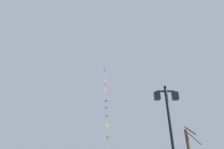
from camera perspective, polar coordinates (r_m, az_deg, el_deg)
twin_lantern_lamp_post at (r=9.34m, az=17.57°, el=-12.91°), size 1.21×0.28×5.27m
kite_train at (r=28.83m, az=-2.14°, el=-6.43°), size 1.86×21.64×21.31m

